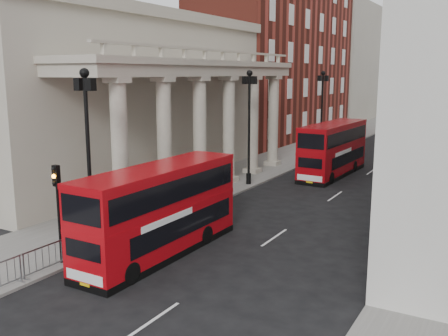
% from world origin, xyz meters
% --- Properties ---
extents(ground, '(260.00, 260.00, 0.00)m').
position_xyz_m(ground, '(0.00, 0.00, 0.00)').
color(ground, black).
rests_on(ground, ground).
extents(sidewalk_west, '(6.00, 140.00, 0.12)m').
position_xyz_m(sidewalk_west, '(-3.00, 30.00, 0.06)').
color(sidewalk_west, slate).
rests_on(sidewalk_west, ground).
extents(kerb, '(0.20, 140.00, 0.14)m').
position_xyz_m(kerb, '(-0.05, 30.00, 0.07)').
color(kerb, slate).
rests_on(kerb, ground).
extents(portico_building, '(9.00, 28.00, 12.00)m').
position_xyz_m(portico_building, '(-10.50, 18.00, 6.00)').
color(portico_building, '#A59B8A').
rests_on(portico_building, ground).
extents(brick_building, '(9.00, 32.00, 22.00)m').
position_xyz_m(brick_building, '(-10.50, 48.00, 11.00)').
color(brick_building, maroon).
rests_on(brick_building, ground).
extents(west_building_far, '(9.00, 30.00, 20.00)m').
position_xyz_m(west_building_far, '(-10.50, 80.00, 10.00)').
color(west_building_far, '#A59B8A').
rests_on(west_building_far, ground).
extents(lamp_post_south, '(1.05, 0.44, 8.32)m').
position_xyz_m(lamp_post_south, '(-0.60, 4.00, 4.91)').
color(lamp_post_south, black).
rests_on(lamp_post_south, sidewalk_west).
extents(lamp_post_mid, '(1.05, 0.44, 8.32)m').
position_xyz_m(lamp_post_mid, '(-0.60, 20.00, 4.91)').
color(lamp_post_mid, black).
rests_on(lamp_post_mid, sidewalk_west).
extents(lamp_post_north, '(1.05, 0.44, 8.32)m').
position_xyz_m(lamp_post_north, '(-0.60, 36.00, 4.91)').
color(lamp_post_north, black).
rests_on(lamp_post_north, sidewalk_west).
extents(traffic_light, '(0.28, 0.33, 4.30)m').
position_xyz_m(traffic_light, '(-0.50, 1.98, 3.11)').
color(traffic_light, black).
rests_on(traffic_light, sidewalk_west).
extents(crowd_barriers, '(0.50, 18.75, 1.10)m').
position_xyz_m(crowd_barriers, '(-0.35, 2.23, 0.67)').
color(crowd_barriers, gray).
rests_on(crowd_barriers, sidewalk_west).
extents(bus_near, '(2.40, 9.53, 4.11)m').
position_xyz_m(bus_near, '(2.41, 5.26, 2.15)').
color(bus_near, '#A8070E').
rests_on(bus_near, ground).
extents(bus_far, '(2.72, 9.92, 4.25)m').
position_xyz_m(bus_far, '(3.57, 26.94, 2.22)').
color(bus_far, '#97060D').
rests_on(bus_far, ground).
extents(pedestrian_a, '(0.77, 0.67, 1.78)m').
position_xyz_m(pedestrian_a, '(-2.60, 12.17, 1.01)').
color(pedestrian_a, black).
rests_on(pedestrian_a, sidewalk_west).
extents(pedestrian_b, '(1.11, 1.00, 1.88)m').
position_xyz_m(pedestrian_b, '(-4.95, 16.75, 1.06)').
color(pedestrian_b, black).
rests_on(pedestrian_b, sidewalk_west).
extents(pedestrian_c, '(0.82, 0.60, 1.54)m').
position_xyz_m(pedestrian_c, '(-2.70, 16.41, 0.89)').
color(pedestrian_c, black).
rests_on(pedestrian_c, sidewalk_west).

